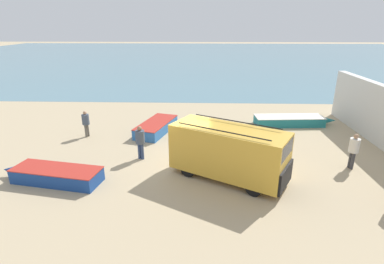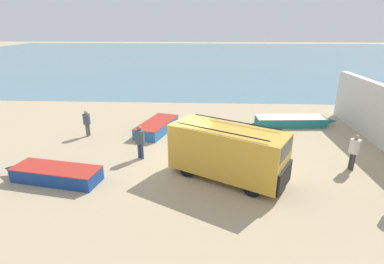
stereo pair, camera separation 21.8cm
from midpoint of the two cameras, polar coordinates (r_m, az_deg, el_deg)
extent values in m
plane|color=tan|center=(15.02, -1.97, -6.01)|extent=(200.00, 200.00, 0.00)
cube|color=slate|center=(65.79, 1.15, 14.33)|extent=(120.00, 80.00, 0.01)
cube|color=gold|center=(13.25, 6.42, -3.58)|extent=(5.34, 4.14, 2.07)
cube|color=black|center=(12.75, 16.96, -8.21)|extent=(0.95, 1.58, 0.93)
cube|color=#1E232D|center=(12.27, 17.15, -3.21)|extent=(0.88, 1.49, 0.66)
cylinder|color=black|center=(13.87, 13.65, -7.35)|extent=(0.71, 0.53, 0.69)
cylinder|color=black|center=(12.49, 11.22, -10.42)|extent=(0.71, 0.53, 0.69)
cylinder|color=black|center=(14.96, 2.19, -4.66)|extent=(0.71, 0.53, 0.69)
cylinder|color=black|center=(13.68, -1.22, -7.13)|extent=(0.71, 0.53, 0.69)
cylinder|color=black|center=(13.48, 7.96, 2.02)|extent=(3.64, 2.08, 0.05)
cylinder|color=black|center=(12.19, 5.14, 0.18)|extent=(3.64, 2.08, 0.05)
cube|color=#2D66AD|center=(19.30, -7.13, 0.91)|extent=(2.46, 3.94, 0.63)
cone|color=#2D66AD|center=(21.24, -4.58, 2.80)|extent=(0.80, 0.94, 0.60)
cube|color=#B22D23|center=(19.22, -7.16, 1.62)|extent=(1.38, 0.58, 0.05)
cube|color=#B22D23|center=(19.19, -7.18, 1.86)|extent=(2.49, 3.98, 0.04)
cube|color=#1E757F|center=(21.47, 17.67, 2.03)|extent=(4.64, 1.70, 0.59)
cone|color=#1E757F|center=(22.55, 24.33, 2.01)|extent=(1.04, 0.62, 0.56)
cube|color=silver|center=(21.40, 17.73, 2.61)|extent=(0.29, 1.29, 0.05)
cube|color=silver|center=(21.38, 17.75, 2.82)|extent=(4.68, 1.72, 0.04)
cube|color=navy|center=(14.57, -24.67, -7.53)|extent=(4.01, 1.94, 0.60)
cone|color=navy|center=(16.03, -31.49, -6.23)|extent=(0.93, 0.71, 0.57)
cube|color=#B22D23|center=(14.47, -24.81, -6.69)|extent=(0.40, 1.20, 0.05)
cube|color=#B22D23|center=(14.43, -24.86, -6.39)|extent=(4.05, 1.96, 0.04)
cylinder|color=navy|center=(15.63, -10.37, -3.52)|extent=(0.16, 0.16, 0.86)
cylinder|color=navy|center=(15.53, -9.84, -3.65)|extent=(0.16, 0.16, 0.86)
cylinder|color=#424C5B|center=(15.29, -10.28, -0.95)|extent=(0.46, 0.46, 0.68)
sphere|color=#8C664C|center=(15.14, -10.39, 0.66)|extent=(0.23, 0.23, 0.23)
cylinder|color=#5B564C|center=(19.41, -19.84, 0.20)|extent=(0.15, 0.15, 0.79)
cylinder|color=#5B564C|center=(19.52, -19.52, 0.35)|extent=(0.15, 0.15, 0.79)
cylinder|color=#424C5B|center=(19.25, -19.92, 2.26)|extent=(0.43, 0.43, 0.63)
sphere|color=tan|center=(19.14, -20.07, 3.45)|extent=(0.21, 0.21, 0.21)
cylinder|color=#38383D|center=(16.29, 27.60, -4.63)|extent=(0.16, 0.16, 0.85)
cylinder|color=#38383D|center=(16.15, 27.92, -4.89)|extent=(0.16, 0.16, 0.85)
cylinder|color=silver|center=(15.95, 28.19, -2.26)|extent=(0.46, 0.46, 0.67)
sphere|color=tan|center=(15.80, 28.46, -0.74)|extent=(0.23, 0.23, 0.23)
camera|label=1|loc=(0.11, -90.38, -0.14)|focal=28.00mm
camera|label=2|loc=(0.11, 89.62, 0.14)|focal=28.00mm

